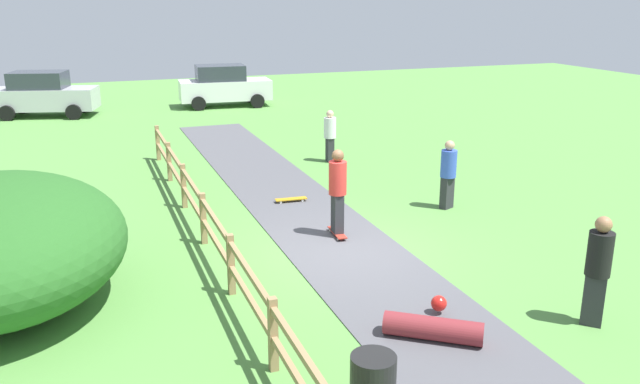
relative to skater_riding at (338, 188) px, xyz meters
name	(u,v)px	position (x,y,z in m)	size (l,w,h in m)	color
ground_plane	(342,248)	(-0.17, -0.69, -1.09)	(60.00, 60.00, 0.00)	#568E42
asphalt_path	(342,248)	(-0.17, -0.69, -1.08)	(2.40, 28.00, 0.02)	#515156
wooden_fence	(216,234)	(-2.77, -0.69, -0.42)	(0.12, 18.12, 1.10)	#997A51
skater_riding	(338,188)	(0.00, 0.00, 0.00)	(0.40, 0.81, 1.91)	#B23326
skater_fallen	(433,326)	(-0.25, -4.55, -0.89)	(1.41, 1.41, 0.36)	maroon
skateboard_loose	(291,199)	(-0.20, 2.64, -1.00)	(0.81, 0.26, 0.08)	#BF8C19
bystander_white	(330,134)	(2.24, 6.22, -0.20)	(0.41, 0.41, 1.63)	#2D2D33
bystander_black	(598,266)	(2.32, -5.03, -0.09)	(0.54, 0.54, 1.80)	#2D2D33
bystander_blue	(448,171)	(3.24, 0.89, -0.16)	(0.50, 0.50, 1.69)	#2D2D33
parked_car_silver	(44,94)	(-6.37, 17.91, -0.13)	(4.50, 2.79, 1.92)	#B7B7BC
parked_car_white	(224,86)	(1.45, 17.90, -0.13)	(4.32, 2.25, 1.92)	silver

